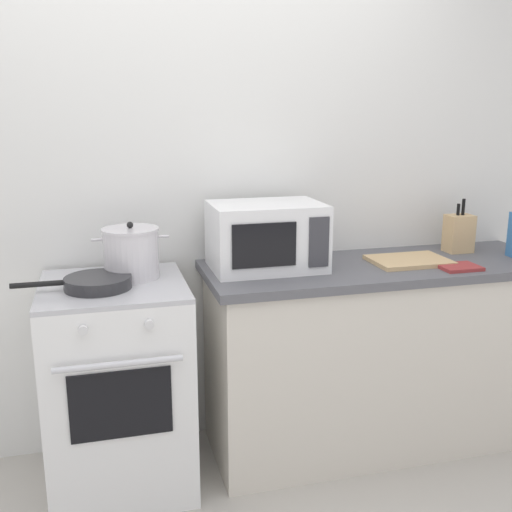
% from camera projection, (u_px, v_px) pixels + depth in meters
% --- Properties ---
extents(back_wall, '(4.40, 0.10, 2.50)m').
position_uv_depth(back_wall, '(243.00, 189.00, 2.93)').
color(back_wall, silver).
rests_on(back_wall, ground_plane).
extents(lower_cabinet_right, '(1.64, 0.56, 0.88)m').
position_uv_depth(lower_cabinet_right, '(379.00, 358.00, 2.94)').
color(lower_cabinet_right, beige).
rests_on(lower_cabinet_right, ground_plane).
extents(countertop_right, '(1.70, 0.60, 0.04)m').
position_uv_depth(countertop_right, '(383.00, 267.00, 2.83)').
color(countertop_right, '#59595E').
rests_on(countertop_right, lower_cabinet_right).
extents(stove, '(0.60, 0.64, 0.92)m').
position_uv_depth(stove, '(119.00, 385.00, 2.61)').
color(stove, white).
rests_on(stove, ground_plane).
extents(stock_pot, '(0.32, 0.24, 0.25)m').
position_uv_depth(stock_pot, '(131.00, 253.00, 2.57)').
color(stock_pot, silver).
rests_on(stock_pot, stove).
extents(frying_pan, '(0.47, 0.27, 0.05)m').
position_uv_depth(frying_pan, '(97.00, 283.00, 2.42)').
color(frying_pan, '#28282B').
rests_on(frying_pan, stove).
extents(microwave, '(0.50, 0.37, 0.30)m').
position_uv_depth(microwave, '(266.00, 236.00, 2.71)').
color(microwave, white).
rests_on(microwave, countertop_right).
extents(cutting_board, '(0.36, 0.26, 0.02)m').
position_uv_depth(cutting_board, '(409.00, 261.00, 2.84)').
color(cutting_board, tan).
rests_on(cutting_board, countertop_right).
extents(knife_block, '(0.13, 0.10, 0.27)m').
position_uv_depth(knife_block, '(459.00, 233.00, 3.04)').
color(knife_block, tan).
rests_on(knife_block, countertop_right).
extents(oven_mitt, '(0.18, 0.14, 0.02)m').
position_uv_depth(oven_mitt, '(459.00, 267.00, 2.73)').
color(oven_mitt, '#993333').
rests_on(oven_mitt, countertop_right).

